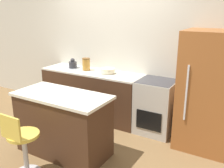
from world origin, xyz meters
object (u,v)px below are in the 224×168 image
(stool_chair, at_px, (22,146))
(refrigerator, at_px, (207,91))
(oven_range, at_px, (156,107))
(kettle, at_px, (73,64))
(mixing_bowl, at_px, (108,71))

(stool_chair, bearing_deg, refrigerator, 47.34)
(oven_range, distance_m, kettle, 1.85)
(oven_range, relative_size, mixing_bowl, 3.47)
(oven_range, distance_m, stool_chair, 2.20)
(refrigerator, bearing_deg, oven_range, 175.59)
(mixing_bowl, bearing_deg, stool_chair, -90.42)
(kettle, bearing_deg, mixing_bowl, -0.00)
(oven_range, bearing_deg, refrigerator, -4.41)
(kettle, bearing_deg, refrigerator, -1.70)
(oven_range, height_order, kettle, kettle)
(kettle, bearing_deg, stool_chair, -68.26)
(refrigerator, relative_size, mixing_bowl, 6.68)
(refrigerator, xyz_separation_m, mixing_bowl, (-1.75, 0.08, 0.08))
(refrigerator, height_order, kettle, refrigerator)
(oven_range, height_order, refrigerator, refrigerator)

